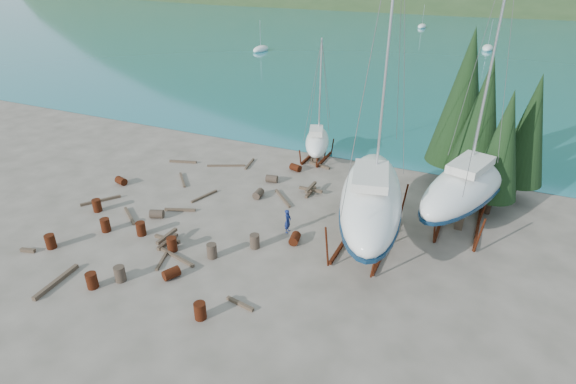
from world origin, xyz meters
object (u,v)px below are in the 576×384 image
at_px(large_sailboat_far, 467,184).
at_px(worker, 288,221).
at_px(large_sailboat_near, 371,197).
at_px(small_sailboat_shore, 317,141).

relative_size(large_sailboat_far, worker, 11.11).
height_order(large_sailboat_near, small_sailboat_shore, large_sailboat_near).
relative_size(large_sailboat_near, worker, 11.91).
height_order(large_sailboat_far, worker, large_sailboat_far).
relative_size(large_sailboat_near, large_sailboat_far, 1.07).
distance_m(large_sailboat_near, small_sailboat_shore, 13.21).
distance_m(large_sailboat_near, worker, 5.45).
xyz_separation_m(large_sailboat_near, worker, (-4.85, -1.09, -2.24)).
bearing_deg(worker, large_sailboat_near, -79.97).
bearing_deg(large_sailboat_far, small_sailboat_shore, 170.79).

